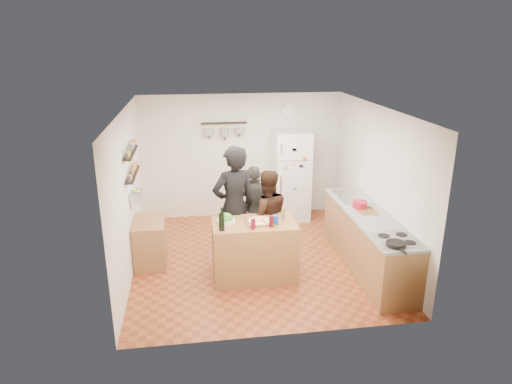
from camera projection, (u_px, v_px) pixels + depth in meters
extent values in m
plane|color=brown|center=(257.00, 259.00, 7.66)|extent=(4.20, 4.20, 0.00)
plane|color=white|center=(257.00, 109.00, 6.86)|extent=(4.20, 4.20, 0.00)
plane|color=silver|center=(242.00, 156.00, 9.23)|extent=(4.00, 0.00, 4.00)
plane|color=silver|center=(128.00, 194.00, 6.99)|extent=(0.00, 4.20, 4.20)
plane|color=silver|center=(376.00, 183.00, 7.53)|extent=(0.00, 4.20, 4.20)
cube|color=#9D6E39|center=(254.00, 250.00, 6.94)|extent=(1.25, 0.72, 0.91)
cube|color=brown|center=(260.00, 222.00, 6.78)|extent=(0.42, 0.34, 0.02)
cylinder|color=beige|center=(260.00, 221.00, 6.78)|extent=(0.34, 0.34, 0.02)
cylinder|color=white|center=(226.00, 221.00, 6.77)|extent=(0.28, 0.28, 0.06)
cylinder|color=black|center=(222.00, 222.00, 6.48)|extent=(0.08, 0.08, 0.25)
cylinder|color=maroon|center=(253.00, 224.00, 6.54)|extent=(0.06, 0.06, 0.15)
cylinder|color=#570711|center=(271.00, 222.00, 6.61)|extent=(0.07, 0.07, 0.16)
cylinder|color=olive|center=(283.00, 214.00, 6.87)|extent=(0.05, 0.05, 0.17)
cylinder|color=navy|center=(276.00, 220.00, 6.70)|extent=(0.09, 0.09, 0.14)
imported|color=black|center=(234.00, 207.00, 7.19)|extent=(0.84, 0.69, 1.98)
imported|color=black|center=(266.00, 217.00, 7.33)|extent=(0.81, 0.66, 1.57)
imported|color=#32302D|center=(255.00, 208.00, 7.81)|extent=(0.90, 0.41, 1.50)
cube|color=#9E7042|center=(368.00, 242.00, 7.23)|extent=(0.63, 2.63, 0.90)
cube|color=white|center=(397.00, 240.00, 6.19)|extent=(0.60, 0.62, 0.02)
cylinder|color=black|center=(396.00, 244.00, 5.99)|extent=(0.26, 0.26, 0.05)
cube|color=silver|center=(351.00, 197.00, 7.88)|extent=(0.50, 0.80, 0.03)
cube|color=olive|center=(367.00, 212.00, 7.21)|extent=(0.30, 0.40, 0.02)
cylinder|color=maroon|center=(360.00, 204.00, 7.36)|extent=(0.24, 0.24, 0.10)
cube|color=white|center=(291.00, 176.00, 9.14)|extent=(0.70, 0.68, 1.80)
cylinder|color=silver|center=(289.00, 111.00, 9.05)|extent=(0.30, 0.03, 0.30)
cube|color=black|center=(133.00, 174.00, 7.10)|extent=(0.12, 1.00, 0.02)
cube|color=black|center=(131.00, 153.00, 6.99)|extent=(0.12, 1.00, 0.02)
cube|color=silver|center=(137.00, 196.00, 7.22)|extent=(0.18, 0.35, 0.14)
cube|color=olive|center=(150.00, 242.00, 7.43)|extent=(0.50, 0.80, 0.73)
cube|color=black|center=(224.00, 123.00, 8.86)|extent=(0.90, 0.04, 0.04)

